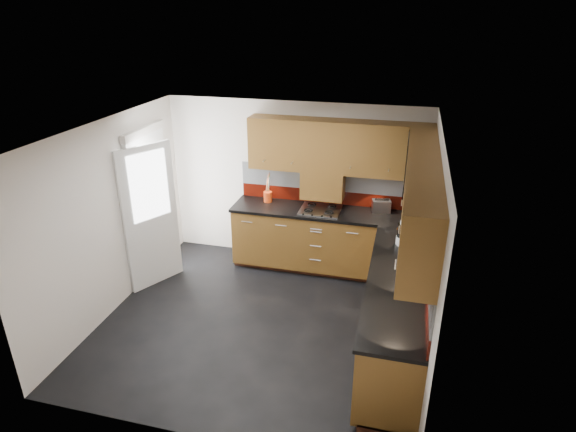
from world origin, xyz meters
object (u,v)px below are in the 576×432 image
(utensil_pot, at_px, (268,195))
(food_processor, at_px, (404,234))
(gas_hob, at_px, (320,210))
(toaster, at_px, (381,206))

(utensil_pot, distance_m, food_processor, 2.20)
(gas_hob, bearing_deg, utensil_pot, 169.06)
(food_processor, bearing_deg, utensil_pot, 154.96)
(utensil_pot, bearing_deg, toaster, 0.70)
(gas_hob, height_order, toaster, toaster)
(toaster, relative_size, food_processor, 0.90)
(gas_hob, distance_m, toaster, 0.86)
(utensil_pot, height_order, toaster, utensil_pot)
(utensil_pot, xyz_separation_m, food_processor, (1.99, -0.93, 0.04))
(toaster, bearing_deg, food_processor, -70.23)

